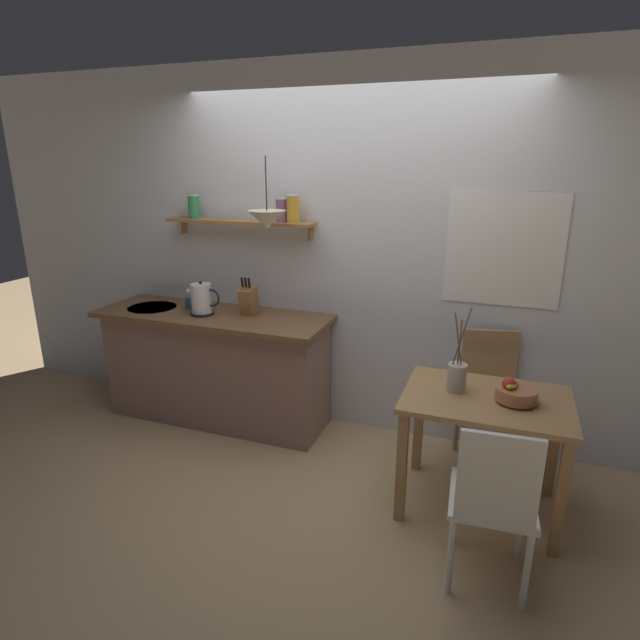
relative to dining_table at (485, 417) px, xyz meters
The scene contains 13 objects.
ground_plane 1.22m from the dining_table, behind, with size 14.00×14.00×0.00m, color tan.
back_wall 1.38m from the dining_table, 137.20° to the left, with size 6.80×0.11×2.70m.
kitchen_counter 2.11m from the dining_table, 167.48° to the left, with size 1.83×0.63×0.89m.
wall_shelf 2.19m from the dining_table, 160.98° to the left, with size 1.19×0.20×0.33m.
dining_table is the anchor object (origin of this frame).
dining_chair_near 0.64m from the dining_table, 82.41° to the right, with size 0.43×0.44×0.90m.
dining_chair_far 0.56m from the dining_table, 89.49° to the left, with size 0.50×0.48×0.92m.
fruit_bowl 0.24m from the dining_table, ahead, with size 0.23×0.23×0.15m.
twig_vase 0.28m from the dining_table, behind, with size 0.11×0.11×0.51m.
electric_kettle 2.18m from the dining_table, 169.69° to the left, with size 0.27×0.18×0.26m.
knife_block 1.88m from the dining_table, 164.21° to the left, with size 0.10×0.16×0.30m.
coffee_mug_by_sink 2.35m from the dining_table, 167.88° to the left, with size 0.12×0.08×0.10m.
pendant_lamp 1.88m from the dining_table, 166.90° to the left, with size 0.26×0.26×0.47m.
Camera 1 is at (1.09, -2.97, 2.02)m, focal length 28.97 mm.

